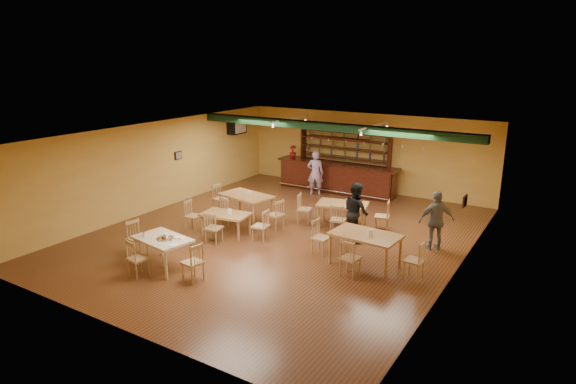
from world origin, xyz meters
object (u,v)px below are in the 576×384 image
Objects in this scene: dining_table_d at (365,250)px; dining_table_b at (342,215)px; dining_table_c at (226,225)px; dining_table_a at (246,207)px; patron_bar at (315,173)px; patron_right_a at (356,212)px; near_table at (163,252)px; bar_counter at (337,177)px.

dining_table_b is at bearing 130.84° from dining_table_d.
dining_table_a is at bearing 95.34° from dining_table_c.
dining_table_c is 5.25m from patron_bar.
dining_table_a is 3.73m from patron_right_a.
dining_table_a is 3.08m from dining_table_b.
patron_bar reaches higher than dining_table_c.
dining_table_a is at bearing 168.20° from dining_table_d.
dining_table_b is 0.89× the size of patron_right_a.
dining_table_d reaches higher than dining_table_b.
patron_bar is at bearing -8.80° from patron_right_a.
dining_table_c is 2.56m from near_table.
patron_bar is (0.46, 3.75, 0.42)m from dining_table_a.
dining_table_b is at bearing 73.27° from near_table.
bar_counter is 4.07m from dining_table_b.
patron_bar is (-2.44, 2.74, 0.46)m from dining_table_b.
dining_table_b is 0.90× the size of patron_bar.
dining_table_c is 0.81× the size of patron_right_a.
patron_bar is (0.11, 5.23, 0.50)m from dining_table_c.
dining_table_a is 1.16× the size of near_table.
bar_counter reaches higher than dining_table_b.
dining_table_d is 6.58m from patron_bar.
dining_table_b is 1.05× the size of near_table.
dining_table_c is 0.81× the size of patron_bar.
near_table is at bearing -96.52° from dining_table_c.
dining_table_d is at bearing -67.84° from dining_table_b.
dining_table_c is 4.30m from dining_table_d.
patron_right_a is (3.70, 0.21, 0.43)m from dining_table_a.
dining_table_b is at bearing 29.32° from dining_table_a.
patron_right_a is (3.24, -3.54, 0.00)m from patron_bar.
patron_right_a is at bearing 18.82° from dining_table_c.
near_table reaches higher than dining_table_b.
near_table is 0.85× the size of patron_right_a.
bar_counter is 3.22× the size of dining_table_b.
patron_right_a is (3.36, 1.69, 0.50)m from dining_table_c.
dining_table_d is 1.84m from patron_right_a.
dining_table_a is 0.99× the size of patron_right_a.
bar_counter is at bearing -141.74° from patron_bar.
dining_table_c is (-2.56, -2.49, -0.04)m from dining_table_b.
dining_table_d is at bearing -57.87° from bar_counter.
patron_right_a is at bearing 111.50° from patron_bar.
patron_right_a is at bearing 61.76° from near_table.
dining_table_a is 1.52m from dining_table_c.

